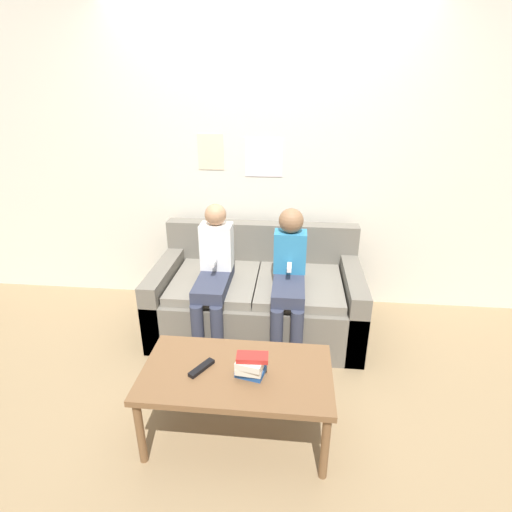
# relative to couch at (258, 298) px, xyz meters

# --- Properties ---
(ground_plane) EXTENTS (10.00, 10.00, 0.00)m
(ground_plane) POSITION_rel_couch_xyz_m (0.00, -0.57, -0.27)
(ground_plane) COLOR #937A56
(wall_back) EXTENTS (8.00, 0.06, 2.60)m
(wall_back) POSITION_rel_couch_xyz_m (-0.00, 0.55, 1.03)
(wall_back) COLOR silver
(wall_back) RESTS_ON ground_plane
(couch) EXTENTS (1.63, 0.90, 0.80)m
(couch) POSITION_rel_couch_xyz_m (0.00, 0.00, 0.00)
(couch) COLOR #6B665B
(couch) RESTS_ON ground_plane
(coffee_table) EXTENTS (1.04, 0.57, 0.44)m
(coffee_table) POSITION_rel_couch_xyz_m (-0.01, -1.12, 0.12)
(coffee_table) COLOR brown
(coffee_table) RESTS_ON ground_plane
(person_left) EXTENTS (0.24, 0.60, 1.07)m
(person_left) POSITION_rel_couch_xyz_m (-0.31, -0.21, 0.32)
(person_left) COLOR #33384C
(person_left) RESTS_ON ground_plane
(person_right) EXTENTS (0.24, 0.60, 1.06)m
(person_right) POSITION_rel_couch_xyz_m (0.25, -0.21, 0.33)
(person_right) COLOR #33384C
(person_right) RESTS_ON ground_plane
(tv_remote) EXTENTS (0.12, 0.17, 0.02)m
(tv_remote) POSITION_rel_couch_xyz_m (-0.20, -1.13, 0.18)
(tv_remote) COLOR black
(tv_remote) RESTS_ON coffee_table
(book_stack) EXTENTS (0.18, 0.16, 0.13)m
(book_stack) POSITION_rel_couch_xyz_m (0.07, -1.15, 0.23)
(book_stack) COLOR #23519E
(book_stack) RESTS_ON coffee_table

